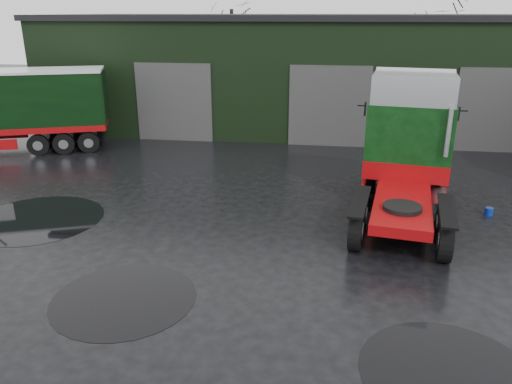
% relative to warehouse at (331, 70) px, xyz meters
% --- Properties ---
extents(ground, '(100.00, 100.00, 0.00)m').
position_rel_warehouse_xyz_m(ground, '(-2.00, -20.00, -3.16)').
color(ground, black).
extents(warehouse, '(32.40, 12.40, 6.30)m').
position_rel_warehouse_xyz_m(warehouse, '(0.00, 0.00, 0.00)').
color(warehouse, black).
rests_on(warehouse, ground).
extents(hero_tractor, '(4.19, 7.77, 4.59)m').
position_rel_warehouse_xyz_m(hero_tractor, '(2.50, -15.50, -0.86)').
color(hero_tractor, black).
rests_on(hero_tractor, ground).
extents(wash_bucket, '(0.31, 0.31, 0.26)m').
position_rel_warehouse_xyz_m(wash_bucket, '(5.50, -14.62, -3.03)').
color(wash_bucket, '#07249A').
rests_on(wash_bucket, ground).
extents(tree_back_a, '(4.40, 4.40, 9.50)m').
position_rel_warehouse_xyz_m(tree_back_a, '(-8.00, 10.00, 1.59)').
color(tree_back_a, black).
rests_on(tree_back_a, ground).
extents(tree_back_b, '(4.40, 4.40, 7.50)m').
position_rel_warehouse_xyz_m(tree_back_b, '(8.00, 10.00, 0.59)').
color(tree_back_b, black).
rests_on(tree_back_b, ground).
extents(puddle_0, '(3.45, 3.45, 0.01)m').
position_rel_warehouse_xyz_m(puddle_0, '(-4.63, -21.37, -3.15)').
color(puddle_0, black).
rests_on(puddle_0, ground).
extents(puddle_1, '(1.76, 1.76, 0.01)m').
position_rel_warehouse_xyz_m(puddle_1, '(2.25, -14.43, -3.15)').
color(puddle_1, black).
rests_on(puddle_1, ground).
extents(puddle_2, '(4.27, 4.27, 0.01)m').
position_rel_warehouse_xyz_m(puddle_2, '(-9.38, -17.14, -3.15)').
color(puddle_2, black).
rests_on(puddle_2, ground).
extents(puddle_4, '(3.40, 3.40, 0.01)m').
position_rel_warehouse_xyz_m(puddle_4, '(2.50, -23.00, -3.15)').
color(puddle_4, black).
rests_on(puddle_4, ground).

